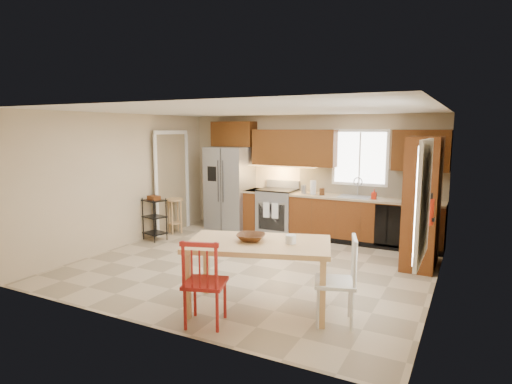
{
  "coord_description": "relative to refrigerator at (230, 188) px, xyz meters",
  "views": [
    {
      "loc": [
        3.15,
        -5.99,
        2.22
      ],
      "look_at": [
        -0.15,
        0.4,
        1.15
      ],
      "focal_mm": 30.0,
      "sensor_mm": 36.0,
      "label": 1
    }
  ],
  "objects": [
    {
      "name": "dining_table",
      "position": [
        2.56,
        -3.61,
        -0.49
      ],
      "size": [
        1.94,
        1.46,
        0.84
      ],
      "primitive_type": null,
      "rotation": [
        0.0,
        0.0,
        0.32
      ],
      "color": "tan",
      "rests_on": "floor"
    },
    {
      "name": "fire_extinguisher",
      "position": [
        4.33,
        -1.98,
        0.19
      ],
      "size": [
        0.12,
        0.12,
        0.36
      ],
      "primitive_type": "cylinder",
      "color": "red",
      "rests_on": "wall_right"
    },
    {
      "name": "undercab_glow",
      "position": [
        1.15,
        0.17,
        0.52
      ],
      "size": [
        1.6,
        0.3,
        0.01
      ],
      "primitive_type": "cube",
      "color": "#FFBF66",
      "rests_on": "wall_back"
    },
    {
      "name": "ceiling",
      "position": [
        1.7,
        -2.12,
        1.59
      ],
      "size": [
        5.5,
        5.0,
        0.02
      ],
      "primitive_type": "cube",
      "color": "silver",
      "rests_on": "ground"
    },
    {
      "name": "doorway",
      "position": [
        -0.97,
        -0.82,
        0.14
      ],
      "size": [
        0.04,
        0.95,
        2.1
      ],
      "primitive_type": "cube",
      "color": "#8C7A59",
      "rests_on": "wall_left"
    },
    {
      "name": "chair_white",
      "position": [
        3.51,
        -3.56,
        -0.4
      ],
      "size": [
        0.6,
        0.6,
        1.01
      ],
      "primitive_type": null,
      "rotation": [
        0.0,
        0.0,
        1.89
      ],
      "color": "silver",
      "rests_on": "floor"
    },
    {
      "name": "table_bowl",
      "position": [
        2.46,
        -3.61,
        -0.06
      ],
      "size": [
        0.44,
        0.44,
        0.09
      ],
      "primitive_type": "imported",
      "rotation": [
        0.0,
        0.0,
        0.32
      ],
      "color": "#512F15",
      "rests_on": "dining_table"
    },
    {
      "name": "base_cabinet_narrow",
      "position": [
        0.6,
        0.08,
        -0.46
      ],
      "size": [
        0.3,
        0.6,
        0.9
      ],
      "primitive_type": "cube",
      "color": "#5B3110",
      "rests_on": "floor"
    },
    {
      "name": "soap_bottle",
      "position": [
        3.18,
        -0.02,
        0.09
      ],
      "size": [
        0.09,
        0.09,
        0.19
      ],
      "primitive_type": "imported",
      "color": "red",
      "rests_on": "base_cabinet_run"
    },
    {
      "name": "table_jar",
      "position": [
        2.94,
        -3.5,
        -0.03
      ],
      "size": [
        0.18,
        0.18,
        0.16
      ],
      "primitive_type": "cylinder",
      "rotation": [
        0.0,
        0.0,
        0.32
      ],
      "color": "silver",
      "rests_on": "dining_table"
    },
    {
      "name": "refrigerator",
      "position": [
        0.0,
        0.0,
        0.0
      ],
      "size": [
        0.92,
        0.75,
        1.82
      ],
      "primitive_type": "cube",
      "color": "gray",
      "rests_on": "floor"
    },
    {
      "name": "upper_left_block",
      "position": [
        1.45,
        0.2,
        0.92
      ],
      "size": [
        1.8,
        0.35,
        0.75
      ],
      "primitive_type": "cube",
      "color": "#59300E",
      "rests_on": "wall_back"
    },
    {
      "name": "backsplash",
      "position": [
        2.99,
        0.36,
        0.27
      ],
      "size": [
        2.92,
        0.03,
        0.55
      ],
      "primitive_type": "cube",
      "color": "beige",
      "rests_on": "wall_back"
    },
    {
      "name": "wall_left",
      "position": [
        -1.05,
        -2.12,
        0.34
      ],
      "size": [
        0.02,
        5.0,
        2.5
      ],
      "primitive_type": "cube",
      "color": "#CCB793",
      "rests_on": "ground"
    },
    {
      "name": "wall_front",
      "position": [
        1.7,
        -4.62,
        0.34
      ],
      "size": [
        5.5,
        0.02,
        2.5
      ],
      "primitive_type": "cube",
      "color": "#CCB793",
      "rests_on": "ground"
    },
    {
      "name": "floor",
      "position": [
        1.7,
        -2.12,
        -0.91
      ],
      "size": [
        5.5,
        5.5,
        0.0
      ],
      "primitive_type": "plane",
      "color": "tan",
      "rests_on": "ground"
    },
    {
      "name": "chair_red",
      "position": [
        2.21,
        -4.26,
        -0.4
      ],
      "size": [
        0.6,
        0.6,
        1.01
      ],
      "primitive_type": null,
      "rotation": [
        0.0,
        0.0,
        0.32
      ],
      "color": "maroon",
      "rests_on": "floor"
    },
    {
      "name": "range_stove",
      "position": [
        1.15,
        0.06,
        -0.45
      ],
      "size": [
        0.76,
        0.63,
        0.92
      ],
      "primitive_type": "cube",
      "color": "gray",
      "rests_on": "floor"
    },
    {
      "name": "paper_towel",
      "position": [
        1.95,
        0.03,
        0.13
      ],
      "size": [
        0.12,
        0.12,
        0.28
      ],
      "primitive_type": "cylinder",
      "color": "silver",
      "rests_on": "base_cabinet_run"
    },
    {
      "name": "wall_right",
      "position": [
        4.45,
        -2.12,
        0.34
      ],
      "size": [
        0.02,
        5.0,
        2.5
      ],
      "primitive_type": "cube",
      "color": "#CCB793",
      "rests_on": "ground"
    },
    {
      "name": "canister_wood",
      "position": [
        2.15,
        -0.0,
        0.06
      ],
      "size": [
        0.1,
        0.1,
        0.14
      ],
      "primitive_type": "cylinder",
      "color": "#512F15",
      "rests_on": "base_cabinet_run"
    },
    {
      "name": "upper_right_block",
      "position": [
        3.95,
        0.2,
        0.92
      ],
      "size": [
        1.0,
        0.35,
        0.75
      ],
      "primitive_type": "cube",
      "color": "#59300E",
      "rests_on": "wall_back"
    },
    {
      "name": "canister_steel",
      "position": [
        1.75,
        0.03,
        0.08
      ],
      "size": [
        0.11,
        0.11,
        0.18
      ],
      "primitive_type": "cylinder",
      "color": "gray",
      "rests_on": "base_cabinet_run"
    },
    {
      "name": "sink",
      "position": [
        2.8,
        0.08,
        -0.05
      ],
      "size": [
        0.62,
        0.46,
        0.16
      ],
      "primitive_type": "cube",
      "color": "gray",
      "rests_on": "base_cabinet_run"
    },
    {
      "name": "utility_cart",
      "position": [
        -0.8,
        -1.6,
        -0.48
      ],
      "size": [
        0.5,
        0.43,
        0.85
      ],
      "primitive_type": null,
      "rotation": [
        0.0,
        0.0,
        -0.27
      ],
      "color": "black",
      "rests_on": "floor"
    },
    {
      "name": "base_cabinet_run",
      "position": [
        2.99,
        0.08,
        -0.46
      ],
      "size": [
        2.92,
        0.6,
        0.9
      ],
      "primitive_type": "cube",
      "color": "#5B3110",
      "rests_on": "floor"
    },
    {
      "name": "bar_stool",
      "position": [
        -0.8,
        -0.94,
        -0.54
      ],
      "size": [
        0.36,
        0.36,
        0.74
      ],
      "primitive_type": null,
      "rotation": [
        0.0,
        0.0,
        0.0
      ],
      "color": "tan",
      "rests_on": "floor"
    },
    {
      "name": "window_back",
      "position": [
        2.8,
        0.35,
        0.74
      ],
      "size": [
        1.12,
        0.04,
        1.12
      ],
      "primitive_type": "cube",
      "color": "white",
      "rests_on": "wall_back"
    },
    {
      "name": "upper_over_fridge",
      "position": [
        0.0,
        0.2,
        1.19
      ],
      "size": [
        1.0,
        0.35,
        0.55
      ],
      "primitive_type": "cube",
      "color": "#59300E",
      "rests_on": "wall_back"
    },
    {
      "name": "pantry",
      "position": [
        4.13,
        -0.93,
        0.14
      ],
      "size": [
        0.5,
        0.95,
        2.1
      ],
      "primitive_type": "cube",
      "color": "#5B3110",
      "rests_on": "floor"
    },
    {
      "name": "wall_back",
      "position": [
        1.7,
        0.38,
        0.34
      ],
      "size": [
        5.5,
        0.02,
        2.5
      ],
      "primitive_type": "cube",
      "color": "#CCB793",
      "rests_on": "ground"
    },
    {
      "name": "window_right",
      "position": [
        4.38,
        -3.27,
        0.54
      ],
      "size": [
        0.04,
        1.02,
        1.32
      ],
      "primitive_type": "cube",
      "color": "white",
      "rests_on": "wall_right"
    },
    {
      "name": "dishwasher",
      "position": [
        3.55,
        -0.22,
        -0.46
      ],
      "size": [
        0.6,
        0.02,
        0.78
      ],
      "primitive_type": "cube",
      "color": "black",
      "rests_on": "floor"
    }
  ]
}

